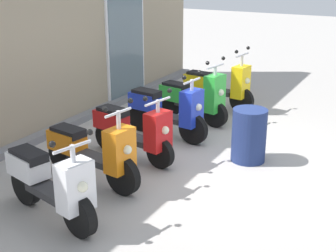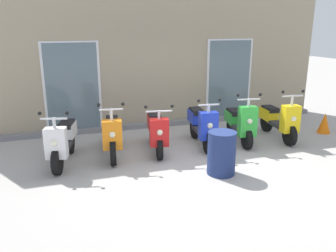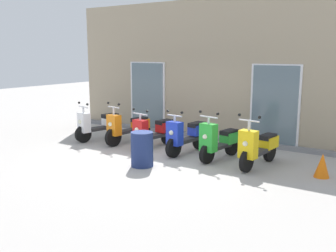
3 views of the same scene
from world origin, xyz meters
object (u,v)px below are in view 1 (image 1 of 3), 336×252
(scooter_white, at_px, (50,183))
(trash_bin, at_px, (249,135))
(traffic_cone, at_px, (241,81))
(scooter_red, at_px, (133,130))
(scooter_green, at_px, (194,98))
(scooter_orange, at_px, (92,151))
(scooter_blue, at_px, (167,110))
(scooter_yellow, at_px, (218,85))

(scooter_white, relative_size, trash_bin, 1.93)
(scooter_white, bearing_deg, traffic_cone, 0.19)
(scooter_red, distance_m, trash_bin, 1.74)
(scooter_green, height_order, trash_bin, scooter_green)
(traffic_cone, bearing_deg, scooter_orange, 178.42)
(scooter_blue, height_order, trash_bin, scooter_blue)
(scooter_red, distance_m, traffic_cone, 4.45)
(scooter_orange, bearing_deg, traffic_cone, -1.58)
(scooter_white, bearing_deg, scooter_green, 0.95)
(scooter_blue, distance_m, scooter_green, 0.96)
(scooter_yellow, xyz_separation_m, trash_bin, (-2.26, -1.45, -0.07))
(scooter_red, relative_size, scooter_green, 1.02)
(scooter_red, bearing_deg, scooter_blue, -0.20)
(scooter_blue, bearing_deg, scooter_yellow, -3.02)
(scooter_green, bearing_deg, scooter_blue, 177.10)
(scooter_white, relative_size, traffic_cone, 3.00)
(scooter_white, xyz_separation_m, scooter_yellow, (5.00, 0.01, 0.00))
(scooter_red, height_order, scooter_yellow, scooter_yellow)
(scooter_red, relative_size, scooter_blue, 0.95)
(scooter_yellow, height_order, traffic_cone, scooter_yellow)
(scooter_blue, height_order, scooter_yellow, scooter_yellow)
(traffic_cone, bearing_deg, scooter_red, 178.74)
(scooter_blue, relative_size, scooter_yellow, 0.99)
(scooter_red, bearing_deg, scooter_yellow, -2.04)
(scooter_orange, relative_size, trash_bin, 2.06)
(scooter_white, bearing_deg, scooter_blue, 2.17)
(scooter_yellow, bearing_deg, scooter_red, 177.96)
(scooter_red, xyz_separation_m, traffic_cone, (4.44, -0.10, -0.20))
(scooter_blue, height_order, traffic_cone, scooter_blue)
(trash_bin, xyz_separation_m, traffic_cone, (3.66, 1.46, -0.14))
(scooter_blue, xyz_separation_m, traffic_cone, (3.38, -0.09, -0.22))
(scooter_white, distance_m, traffic_cone, 6.41)
(scooter_blue, xyz_separation_m, trash_bin, (-0.28, -1.55, -0.08))
(scooter_green, distance_m, trash_bin, 1.95)
(scooter_red, distance_m, scooter_green, 2.02)
(scooter_red, height_order, scooter_blue, scooter_blue)
(scooter_green, xyz_separation_m, trash_bin, (-1.24, -1.50, -0.06))
(scooter_blue, relative_size, traffic_cone, 3.11)
(scooter_blue, xyz_separation_m, scooter_green, (0.96, -0.05, -0.02))
(scooter_blue, relative_size, scooter_green, 1.07)
(scooter_yellow, distance_m, trash_bin, 2.68)
(scooter_orange, distance_m, traffic_cone, 5.40)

